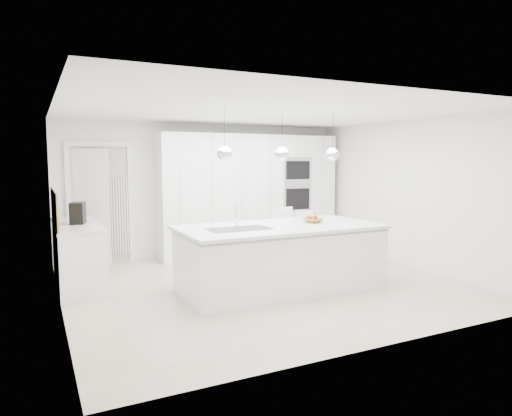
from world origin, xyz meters
name	(u,v)px	position (x,y,z in m)	size (l,w,h in m)	color
floor	(265,284)	(0.00, 0.00, 0.00)	(5.50, 5.50, 0.00)	#BBAF96
wall_back	(206,190)	(0.00, 2.50, 1.25)	(5.50, 5.50, 0.00)	white
wall_left	(57,209)	(-2.75, 0.00, 1.25)	(5.00, 5.00, 0.00)	white
ceiling	(265,111)	(0.00, 0.00, 2.50)	(5.50, 5.50, 0.00)	white
tall_cabinets	(250,194)	(0.80, 2.20, 1.15)	(3.60, 0.60, 2.30)	white
oven_stack	(298,184)	(1.70, 1.89, 1.35)	(0.62, 0.04, 1.05)	#A5A5A8
doorway_frame	(101,206)	(-1.95, 2.47, 1.02)	(1.11, 0.08, 2.13)	white
hallway_door	(86,208)	(-2.20, 2.42, 1.00)	(0.82, 0.04, 2.00)	white
radiator	(120,215)	(-1.63, 2.46, 0.85)	(0.32, 0.04, 1.40)	white
left_base_cabinets	(78,256)	(-2.45, 1.20, 0.43)	(0.60, 1.80, 0.86)	white
left_worktop	(77,225)	(-2.45, 1.20, 0.88)	(0.62, 1.82, 0.04)	silver
oak_backsplash	(54,207)	(-2.74, 1.20, 1.15)	(0.02, 1.80, 0.50)	olive
island_base	(281,259)	(0.10, -0.30, 0.43)	(2.80, 1.20, 0.86)	white
island_worktop	(280,227)	(0.10, -0.25, 0.88)	(2.84, 1.40, 0.04)	silver
island_sink	(239,235)	(-0.55, -0.30, 0.82)	(0.84, 0.44, 0.18)	#3F3F42
island_tap	(236,216)	(-0.50, -0.10, 1.05)	(0.02, 0.02, 0.30)	white
pendant_left	(224,154)	(-0.75, -0.30, 1.90)	(0.20, 0.20, 0.20)	white
pendant_mid	(282,154)	(0.10, -0.30, 1.90)	(0.20, 0.20, 0.20)	white
pendant_right	(333,154)	(0.95, -0.30, 1.90)	(0.20, 0.20, 0.20)	white
fruit_bowl	(313,220)	(0.69, -0.20, 0.94)	(0.29, 0.29, 0.07)	olive
espresso_machine	(78,213)	(-2.43, 1.20, 1.06)	(0.19, 0.29, 0.31)	black
bar_stool_left	(287,240)	(0.67, 0.53, 0.52)	(0.34, 0.48, 1.04)	white
bar_stool_right	(308,240)	(1.11, 0.56, 0.48)	(0.32, 0.44, 0.96)	white
apple_a	(310,218)	(0.64, -0.19, 0.97)	(0.09, 0.09, 0.09)	#A60E19
apple_b	(315,218)	(0.73, -0.19, 0.97)	(0.07, 0.07, 0.07)	#A60E19
apple_c	(310,218)	(0.66, -0.16, 0.96)	(0.07, 0.07, 0.07)	#A60E19
banana_bunch	(313,215)	(0.70, -0.19, 1.01)	(0.19, 0.19, 0.03)	yellow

